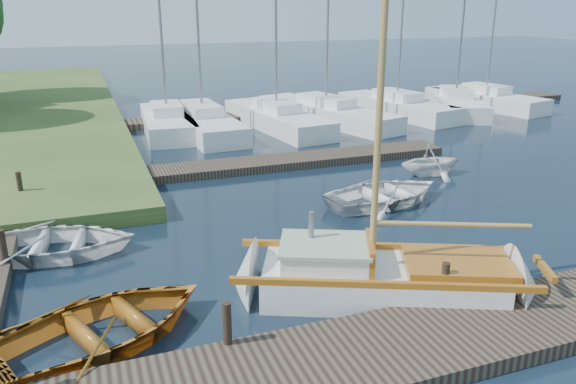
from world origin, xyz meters
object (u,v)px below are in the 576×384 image
object	(u,v)px
sailboat	(388,281)
marina_boat_6	(485,98)
tender_a	(49,240)
marina_boat_0	(167,120)
marina_boat_1	(202,120)
mooring_post_1	(227,323)
mooring_post_2	(445,281)
mooring_post_5	(20,184)
marina_boat_4	(397,105)
tender_d	(431,158)
marina_boat_5	(455,102)
marina_boat_2	(276,117)
tender_c	(386,191)
marina_boat_3	(326,111)
mooring_post_4	(3,246)
dinghy	(100,322)

from	to	relation	value
sailboat	marina_boat_6	world-z (taller)	marina_boat_6
tender_a	marina_boat_0	distance (m)	14.43
marina_boat_1	marina_boat_0	bearing A→B (deg)	71.36
mooring_post_1	mooring_post_2	world-z (taller)	same
mooring_post_5	marina_boat_4	size ratio (longest dim) A/B	0.07
tender_d	marina_boat_5	world-z (taller)	marina_boat_5
mooring_post_2	tender_a	size ratio (longest dim) A/B	0.19
mooring_post_2	marina_boat_2	xyz separation A→B (m)	(2.83, 18.29, -0.13)
tender_c	marina_boat_3	size ratio (longest dim) A/B	0.36
sailboat	marina_boat_0	bearing A→B (deg)	119.86
mooring_post_1	marina_boat_1	distance (m)	19.12
sailboat	mooring_post_5	bearing A→B (deg)	155.04
tender_c	marina_boat_1	bearing A→B (deg)	5.43
sailboat	tender_a	bearing A→B (deg)	169.57
marina_boat_0	marina_boat_3	xyz separation A→B (m)	(8.35, -0.42, -0.02)
marina_boat_0	sailboat	bearing A→B (deg)	-170.77
mooring_post_1	marina_boat_4	xyz separation A→B (m)	(14.84, 19.11, -0.13)
marina_boat_5	mooring_post_4	bearing A→B (deg)	145.28
sailboat	tender_a	xyz separation A→B (m)	(-6.88, 4.74, 0.08)
mooring_post_5	tender_c	bearing A→B (deg)	-19.21
mooring_post_5	marina_boat_1	xyz separation A→B (m)	(7.62, 8.77, -0.14)
marina_boat_0	marina_boat_6	xyz separation A→B (m)	(19.26, 0.20, -0.03)
dinghy	tender_d	xyz separation A→B (m)	(11.97, 7.15, 0.18)
mooring_post_1	marina_boat_0	world-z (taller)	marina_boat_0
dinghy	marina_boat_1	bearing A→B (deg)	-40.66
mooring_post_2	marina_boat_5	world-z (taller)	marina_boat_5
sailboat	mooring_post_1	bearing A→B (deg)	-141.10
mooring_post_2	marina_boat_4	distance (m)	21.73
mooring_post_4	sailboat	distance (m)	8.77
marina_boat_4	marina_boat_1	bearing A→B (deg)	79.99
sailboat	marina_boat_3	xyz separation A→B (m)	(6.52, 17.83, 0.22)
mooring_post_5	tender_d	distance (m)	13.98
marina_boat_1	dinghy	bearing A→B (deg)	159.61
mooring_post_2	mooring_post_4	distance (m)	9.86
mooring_post_1	mooring_post_2	xyz separation A→B (m)	(4.50, 0.00, 0.00)
tender_c	marina_boat_2	size ratio (longest dim) A/B	0.34
mooring_post_5	tender_a	distance (m)	4.37
tender_c	marina_boat_3	xyz separation A→B (m)	(3.57, 12.58, 0.15)
marina_boat_0	marina_boat_1	xyz separation A→B (m)	(1.65, -0.48, -0.03)
mooring_post_5	marina_boat_0	distance (m)	11.01
marina_boat_2	marina_boat_4	distance (m)	7.55
mooring_post_2	mooring_post_4	xyz separation A→B (m)	(-8.50, 5.00, 0.00)
sailboat	tender_d	bearing A→B (deg)	74.70
tender_c	marina_boat_6	bearing A→B (deg)	-56.29
marina_boat_1	marina_boat_2	xyz separation A→B (m)	(3.72, -0.48, 0.02)
mooring_post_2	tender_d	bearing A→B (deg)	57.35
mooring_post_4	marina_boat_1	size ratio (longest dim) A/B	0.09
mooring_post_5	dinghy	bearing A→B (deg)	-77.65
marina_boat_5	marina_boat_6	world-z (taller)	marina_boat_5
marina_boat_1	marina_boat_6	bearing A→B (deg)	-90.15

